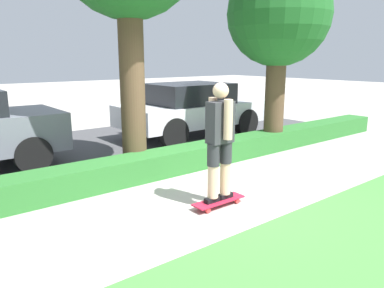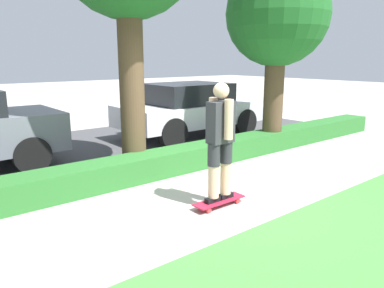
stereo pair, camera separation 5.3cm
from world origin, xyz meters
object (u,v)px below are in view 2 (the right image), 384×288
object	(u,v)px
skater_person	(220,139)
tree_far	(277,17)
skateboard	(219,201)
parked_car_middle	(190,108)

from	to	relation	value
skater_person	tree_far	xyz separation A→B (m)	(3.38, 1.82, 1.97)
tree_far	skateboard	bearing A→B (deg)	-151.73
skateboard	tree_far	size ratio (longest dim) A/B	0.20
skater_person	parked_car_middle	distance (m)	4.96
skateboard	parked_car_middle	world-z (taller)	parked_car_middle
skateboard	parked_car_middle	distance (m)	5.00
parked_car_middle	skater_person	bearing A→B (deg)	-123.60
parked_car_middle	tree_far	bearing A→B (deg)	-74.68
tree_far	parked_car_middle	distance (m)	3.24
tree_far	parked_car_middle	size ratio (longest dim) A/B	1.06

